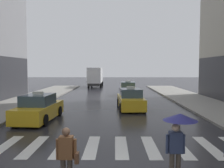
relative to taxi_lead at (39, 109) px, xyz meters
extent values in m
cube|color=silver|center=(0.16, -4.76, -0.72)|extent=(0.50, 2.80, 0.01)
cube|color=silver|center=(1.36, -4.76, -0.72)|extent=(0.50, 2.80, 0.01)
cube|color=silver|center=(2.56, -4.76, -0.72)|extent=(0.50, 2.80, 0.01)
cube|color=silver|center=(3.76, -4.76, -0.72)|extent=(0.50, 2.80, 0.01)
cube|color=silver|center=(4.96, -4.76, -0.72)|extent=(0.50, 2.80, 0.01)
cube|color=silver|center=(6.16, -4.76, -0.72)|extent=(0.50, 2.80, 0.01)
cube|color=silver|center=(7.36, -4.76, -0.72)|extent=(0.50, 2.80, 0.01)
cube|color=silver|center=(8.56, -4.76, -0.72)|extent=(0.50, 2.80, 0.01)
cube|color=gold|center=(0.00, 0.02, -0.16)|extent=(2.07, 4.60, 0.84)
cube|color=#384C5B|center=(0.00, -0.08, 0.58)|extent=(1.72, 2.19, 0.64)
cube|color=silver|center=(0.00, -0.08, 0.99)|extent=(0.61, 0.28, 0.18)
cylinder|color=black|center=(-0.77, 1.42, -0.39)|extent=(0.26, 0.67, 0.66)
cylinder|color=black|center=(0.94, 1.32, -0.39)|extent=(0.26, 0.67, 0.66)
cylinder|color=black|center=(-0.93, -1.27, -0.39)|extent=(0.26, 0.67, 0.66)
cylinder|color=black|center=(0.77, -1.38, -0.39)|extent=(0.26, 0.67, 0.66)
cube|color=#F2EAB2|center=(-0.49, 2.33, -0.12)|extent=(0.20, 0.05, 0.14)
cube|color=#F2EAB2|center=(0.77, 2.25, -0.12)|extent=(0.20, 0.05, 0.14)
cube|color=gold|center=(5.93, 4.16, -0.16)|extent=(2.04, 4.59, 0.84)
cube|color=#384C5B|center=(5.93, 4.06, 0.58)|extent=(1.71, 2.18, 0.64)
cube|color=silver|center=(5.93, 4.06, 0.99)|extent=(0.61, 0.27, 0.18)
cylinder|color=black|center=(5.00, 5.46, -0.39)|extent=(0.25, 0.67, 0.66)
cylinder|color=black|center=(6.71, 5.55, -0.39)|extent=(0.25, 0.67, 0.66)
cylinder|color=black|center=(5.15, 2.77, -0.39)|extent=(0.25, 0.67, 0.66)
cylinder|color=black|center=(6.85, 2.86, -0.39)|extent=(0.25, 0.67, 0.66)
cube|color=#F2EAB2|center=(5.18, 6.39, -0.12)|extent=(0.20, 0.05, 0.14)
cube|color=#F2EAB2|center=(6.44, 6.46, -0.12)|extent=(0.20, 0.05, 0.14)
cube|color=yellow|center=(6.25, 13.34, -0.16)|extent=(2.00, 4.58, 0.84)
cube|color=#384C5B|center=(6.25, 13.24, 0.58)|extent=(1.69, 2.17, 0.64)
cube|color=silver|center=(6.25, 13.24, 0.99)|extent=(0.61, 0.27, 0.18)
cylinder|color=black|center=(5.46, 14.73, -0.39)|extent=(0.25, 0.67, 0.66)
cylinder|color=black|center=(7.17, 14.65, -0.39)|extent=(0.25, 0.67, 0.66)
cylinder|color=black|center=(5.34, 12.03, -0.39)|extent=(0.25, 0.67, 0.66)
cylinder|color=black|center=(7.05, 11.95, -0.39)|extent=(0.25, 0.67, 0.66)
cube|color=#F2EAB2|center=(5.72, 15.64, -0.12)|extent=(0.20, 0.05, 0.14)
cube|color=#F2EAB2|center=(6.98, 15.58, -0.12)|extent=(0.20, 0.05, 0.14)
cube|color=#2D2D2D|center=(1.35, 25.37, -0.07)|extent=(1.82, 6.60, 0.40)
cube|color=silver|center=(1.36, 28.67, 1.18)|extent=(2.10, 1.81, 2.10)
cube|color=#384C5B|center=(1.37, 29.59, 1.54)|extent=(1.89, 0.04, 0.95)
cube|color=silver|center=(1.35, 24.47, 1.38)|extent=(2.21, 4.81, 2.50)
cylinder|color=black|center=(0.36, 28.47, -0.27)|extent=(0.28, 0.90, 0.90)
cylinder|color=black|center=(2.36, 28.46, -0.27)|extent=(0.28, 0.90, 0.90)
cylinder|color=black|center=(0.35, 23.93, -0.27)|extent=(0.28, 0.90, 0.90)
cylinder|color=black|center=(2.35, 23.92, -0.27)|extent=(0.28, 0.90, 0.90)
cylinder|color=#473D33|center=(6.32, -7.61, -0.31)|extent=(0.14, 0.14, 0.82)
cylinder|color=#473D33|center=(6.50, -7.61, -0.31)|extent=(0.14, 0.14, 0.82)
cube|color=#2D3856|center=(6.41, -7.61, 0.40)|extent=(0.36, 0.24, 0.60)
sphere|color=beige|center=(6.41, -7.61, 0.82)|extent=(0.22, 0.22, 0.22)
cylinder|color=#2D3856|center=(6.18, -7.61, 0.35)|extent=(0.09, 0.09, 0.55)
cylinder|color=#2D3856|center=(6.64, -7.61, 0.35)|extent=(0.09, 0.09, 0.55)
cylinder|color=#4C4C4C|center=(6.53, -7.61, 0.70)|extent=(0.02, 0.02, 1.00)
cone|color=navy|center=(6.53, -7.61, 1.12)|extent=(0.96, 0.96, 0.20)
cube|color=brown|center=(3.41, -8.08, 0.40)|extent=(0.36, 0.24, 0.60)
sphere|color=brown|center=(3.41, -8.08, 0.82)|extent=(0.22, 0.22, 0.22)
cylinder|color=brown|center=(3.18, -8.08, 0.35)|extent=(0.09, 0.09, 0.55)
cylinder|color=brown|center=(3.64, -8.08, 0.35)|extent=(0.09, 0.09, 0.55)
cube|color=brown|center=(3.69, -8.08, 0.12)|extent=(0.10, 0.20, 0.28)
camera|label=1|loc=(4.69, -14.02, 2.47)|focal=37.00mm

